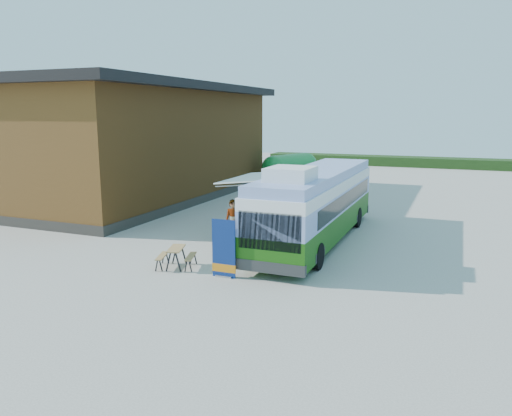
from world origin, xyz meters
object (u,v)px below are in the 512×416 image
at_px(person_a, 233,222).
at_px(bus, 317,203).
at_px(banner, 224,254).
at_px(picnic_table, 176,253).
at_px(person_b, 260,196).
at_px(slurry_tanker, 290,167).

bearing_deg(person_a, bus, 7.37).
relative_size(bus, banner, 5.84).
height_order(picnic_table, person_a, person_a).
bearing_deg(banner, picnic_table, 171.00).
xyz_separation_m(picnic_table, person_b, (-1.25, 11.41, 0.29)).
relative_size(bus, slurry_tanker, 1.94).
xyz_separation_m(banner, person_a, (-1.58, 4.23, 0.14)).
height_order(bus, slurry_tanker, bus).
bearing_deg(picnic_table, slurry_tanker, 79.74).
height_order(person_a, person_b, person_a).
height_order(banner, person_a, banner).
relative_size(person_a, slurry_tanker, 0.32).
relative_size(person_b, slurry_tanker, 0.27).
distance_m(person_b, slurry_tanker, 11.84).
distance_m(banner, slurry_tanker, 24.02).
xyz_separation_m(picnic_table, slurry_tanker, (-3.25, 23.07, 0.81)).
bearing_deg(banner, person_b, 106.04).
distance_m(bus, person_a, 3.76).
distance_m(banner, picnic_table, 2.15).
bearing_deg(bus, person_a, -150.90).
relative_size(picnic_table, person_a, 0.83).
relative_size(banner, slurry_tanker, 0.33).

